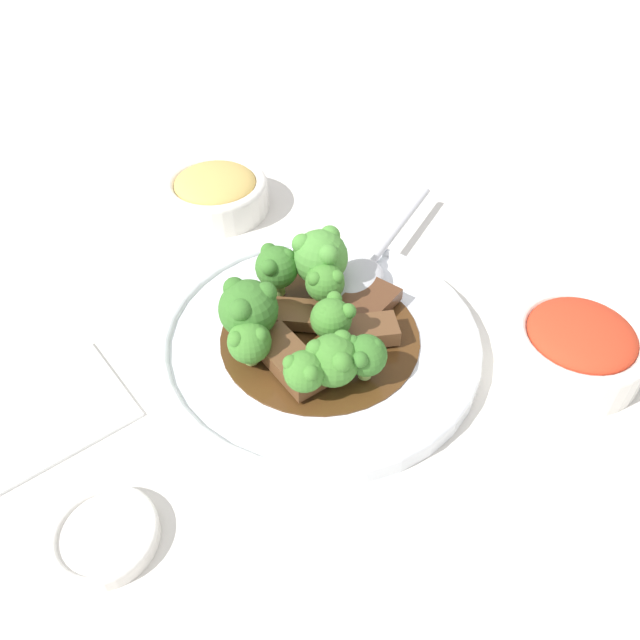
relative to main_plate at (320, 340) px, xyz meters
The scene contains 20 objects.
ground_plane 0.01m from the main_plate, ahead, with size 4.00×4.00×0.00m, color silver.
main_plate is the anchor object (origin of this frame).
beef_strip_0 0.04m from the main_plate, 136.12° to the left, with size 0.06×0.05×0.01m.
beef_strip_1 0.05m from the main_plate, 20.25° to the left, with size 0.03×0.07×0.01m.
beef_strip_2 0.04m from the main_plate, 68.94° to the right, with size 0.07×0.07×0.01m.
beef_strip_3 0.05m from the main_plate, behind, with size 0.07×0.05×0.01m.
broccoli_floret_0 0.04m from the main_plate, 107.88° to the left, with size 0.03×0.03×0.05m.
broccoli_floret_1 0.07m from the main_plate, 87.33° to the right, with size 0.04×0.04×0.05m.
broccoli_floret_2 0.07m from the main_plate, 126.66° to the right, with size 0.05×0.05×0.06m.
broccoli_floret_3 0.05m from the main_plate, 134.14° to the right, with size 0.03×0.03×0.05m.
broccoli_floret_4 0.07m from the main_plate, 31.12° to the right, with size 0.05×0.05×0.06m.
broccoli_floret_5 0.06m from the main_plate, 63.96° to the left, with size 0.04×0.04×0.04m.
broccoli_floret_6 0.07m from the main_plate, ahead, with size 0.03×0.03×0.04m.
broccoli_floret_7 0.07m from the main_plate, 86.04° to the left, with size 0.03×0.03×0.04m.
broccoli_floret_8 0.07m from the main_plate, 43.39° to the left, with size 0.03×0.03×0.04m.
serving_spoon 0.08m from the main_plate, 155.15° to the right, with size 0.20×0.11×0.01m.
side_bowl_kimchi 0.21m from the main_plate, 138.18° to the left, with size 0.11×0.11×0.05m.
side_bowl_appetizer 0.24m from the main_plate, 98.52° to the right, with size 0.11×0.11×0.04m.
sauce_dish 0.22m from the main_plate, 14.51° to the left, with size 0.07×0.07×0.01m.
paper_napkin 0.23m from the main_plate, 17.79° to the right, with size 0.13×0.10×0.01m.
Camera 1 is at (0.22, 0.30, 0.39)m, focal length 35.00 mm.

